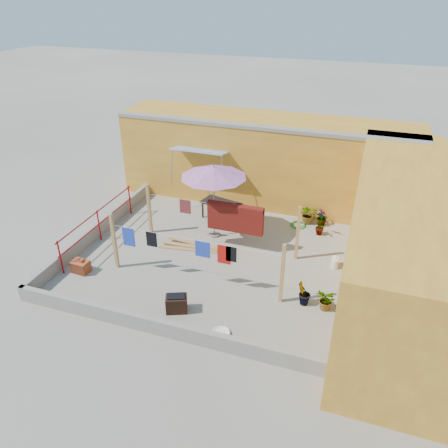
# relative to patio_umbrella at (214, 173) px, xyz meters

# --- Properties ---
(ground) EXTENTS (80.00, 80.00, 0.00)m
(ground) POSITION_rel_patio_umbrella_xyz_m (0.38, -1.31, -2.29)
(ground) COLOR #9E998E
(ground) RESTS_ON ground
(wall_back) EXTENTS (11.00, 3.27, 3.21)m
(wall_back) POSITION_rel_patio_umbrella_xyz_m (0.87, 3.39, -0.68)
(wall_back) COLOR gold
(wall_back) RESTS_ON ground
(wall_right) EXTENTS (2.40, 9.00, 3.20)m
(wall_right) POSITION_rel_patio_umbrella_xyz_m (5.58, -1.31, -0.69)
(wall_right) COLOR gold
(wall_right) RESTS_ON ground
(parapet_front) EXTENTS (8.30, 0.16, 0.44)m
(parapet_front) POSITION_rel_patio_umbrella_xyz_m (0.38, -4.89, -2.07)
(parapet_front) COLOR gray
(parapet_front) RESTS_ON ground
(parapet_left) EXTENTS (0.16, 7.30, 0.44)m
(parapet_left) POSITION_rel_patio_umbrella_xyz_m (-3.70, -1.31, -2.07)
(parapet_left) COLOR gray
(parapet_left) RESTS_ON ground
(red_railing) EXTENTS (0.05, 4.20, 1.10)m
(red_railing) POSITION_rel_patio_umbrella_xyz_m (-3.47, -1.51, -1.57)
(red_railing) COLOR maroon
(red_railing) RESTS_ON ground
(clothesline_rig) EXTENTS (5.09, 2.35, 1.80)m
(clothesline_rig) POSITION_rel_patio_umbrella_xyz_m (0.78, -0.75, -1.25)
(clothesline_rig) COLOR tan
(clothesline_rig) RESTS_ON ground
(patio_umbrella) EXTENTS (2.73, 2.73, 2.55)m
(patio_umbrella) POSITION_rel_patio_umbrella_xyz_m (0.00, 0.00, 0.00)
(patio_umbrella) COLOR gray
(patio_umbrella) RESTS_ON ground
(outdoor_table) EXTENTS (1.54, 1.04, 0.66)m
(outdoor_table) POSITION_rel_patio_umbrella_xyz_m (-0.17, 1.19, -1.70)
(outdoor_table) COLOR black
(outdoor_table) RESTS_ON ground
(brick_stack) EXTENTS (0.52, 0.39, 0.44)m
(brick_stack) POSITION_rel_patio_umbrella_xyz_m (-3.01, -3.28, -2.11)
(brick_stack) COLOR #AC4827
(brick_stack) RESTS_ON ground
(lumber_pile) EXTENTS (2.30, 0.63, 0.14)m
(lumber_pile) POSITION_rel_patio_umbrella_xyz_m (-0.30, -1.01, -2.22)
(lumber_pile) COLOR tan
(lumber_pile) RESTS_ON ground
(brazier) EXTENTS (0.65, 0.55, 0.49)m
(brazier) POSITION_rel_patio_umbrella_xyz_m (0.40, -3.96, -2.05)
(brazier) COLOR black
(brazier) RESTS_ON ground
(white_basin) EXTENTS (0.46, 0.46, 0.08)m
(white_basin) POSITION_rel_patio_umbrella_xyz_m (1.78, -4.42, -2.25)
(white_basin) COLOR silver
(white_basin) RESTS_ON ground
(water_jug_a) EXTENTS (0.21, 0.21, 0.34)m
(water_jug_a) POSITION_rel_patio_umbrella_xyz_m (4.08, -0.64, -2.14)
(water_jug_a) COLOR silver
(water_jug_a) RESTS_ON ground
(water_jug_b) EXTENTS (0.21, 0.21, 0.34)m
(water_jug_b) POSITION_rel_patio_umbrella_xyz_m (4.08, -0.51, -2.14)
(water_jug_b) COLOR silver
(water_jug_b) RESTS_ON ground
(green_hose) EXTENTS (0.56, 0.56, 0.08)m
(green_hose) POSITION_rel_patio_umbrella_xyz_m (2.57, 1.58, -2.25)
(green_hose) COLOR #217C1B
(green_hose) RESTS_ON ground
(plant_back_a) EXTENTS (0.79, 0.75, 0.69)m
(plant_back_a) POSITION_rel_patio_umbrella_xyz_m (2.85, 1.89, -1.95)
(plant_back_a) COLOR #175117
(plant_back_a) RESTS_ON ground
(plant_back_b) EXTENTS (0.35, 0.35, 0.61)m
(plant_back_b) POSITION_rel_patio_umbrella_xyz_m (3.32, 1.89, -1.99)
(plant_back_b) COLOR #175117
(plant_back_b) RESTS_ON ground
(plant_right_a) EXTENTS (0.56, 0.47, 0.91)m
(plant_right_a) POSITION_rel_patio_umbrella_xyz_m (3.37, 1.21, -1.84)
(plant_right_a) COLOR #175117
(plant_right_a) RESTS_ON ground
(plant_right_b) EXTENTS (0.49, 0.51, 0.72)m
(plant_right_b) POSITION_rel_patio_umbrella_xyz_m (3.47, -2.64, -1.93)
(plant_right_b) COLOR #175117
(plant_right_b) RESTS_ON ground
(plant_right_c) EXTENTS (0.69, 0.71, 0.60)m
(plant_right_c) POSITION_rel_patio_umbrella_xyz_m (4.08, -2.65, -1.99)
(plant_right_c) COLOR #175117
(plant_right_c) RESTS_ON ground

